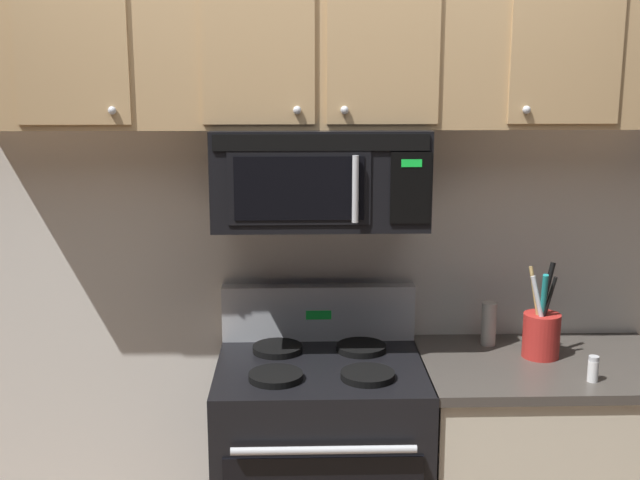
% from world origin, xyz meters
% --- Properties ---
extents(back_wall, '(5.20, 0.10, 2.70)m').
position_xyz_m(back_wall, '(0.00, 0.79, 1.35)').
color(back_wall, silver).
rests_on(back_wall, ground_plane).
extents(stove_range, '(0.76, 0.69, 1.12)m').
position_xyz_m(stove_range, '(0.00, 0.42, 0.47)').
color(stove_range, black).
rests_on(stove_range, ground_plane).
extents(over_range_microwave, '(0.76, 0.43, 0.35)m').
position_xyz_m(over_range_microwave, '(-0.00, 0.54, 1.58)').
color(over_range_microwave, black).
extents(upper_cabinets, '(2.50, 0.36, 0.55)m').
position_xyz_m(upper_cabinets, '(-0.00, 0.57, 2.02)').
color(upper_cabinets, tan).
extents(counter_segment, '(0.93, 0.65, 0.90)m').
position_xyz_m(counter_segment, '(0.84, 0.43, 0.45)').
color(counter_segment, beige).
rests_on(counter_segment, ground_plane).
extents(utensil_crock_red, '(0.14, 0.14, 0.36)m').
position_xyz_m(utensil_crock_red, '(0.82, 0.48, 1.00)').
color(utensil_crock_red, red).
rests_on(utensil_crock_red, counter_segment).
extents(salt_shaker, '(0.04, 0.04, 0.09)m').
position_xyz_m(salt_shaker, '(0.93, 0.23, 0.95)').
color(salt_shaker, white).
rests_on(salt_shaker, counter_segment).
extents(pepper_mill, '(0.06, 0.06, 0.17)m').
position_xyz_m(pepper_mill, '(0.66, 0.61, 0.99)').
color(pepper_mill, '#B7B2A8').
rests_on(pepper_mill, counter_segment).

